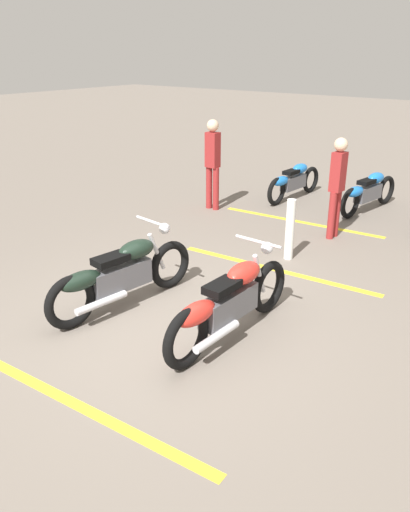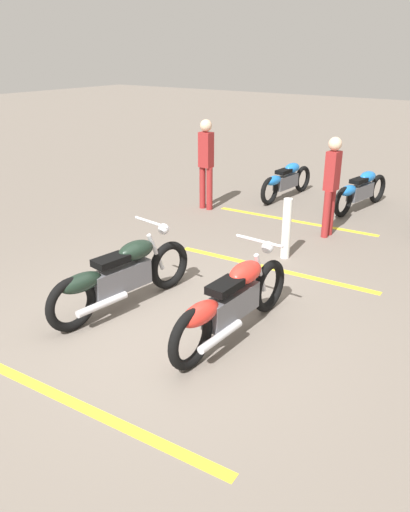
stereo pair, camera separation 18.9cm
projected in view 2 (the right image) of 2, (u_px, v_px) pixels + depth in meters
The scene contains 11 objects.
ground_plane at pixel (167, 327), 6.09m from camera, with size 60.00×60.00×0.00m, color slate.
motorcycle_bright_foreground at pixel (231, 302), 5.69m from camera, with size 2.23×0.62×1.04m.
motorcycle_dark_foreground at pixel (120, 275), 6.34m from camera, with size 2.23×0.62×1.04m.
motorcycle_row_left at pixel (360, 190), 10.29m from camera, with size 2.00×0.44×0.76m.
motorcycle_row_center at pixel (286, 180), 11.08m from camera, with size 1.97×0.32×0.74m.
bystander_near_row at pixel (206, 160), 10.14m from camera, with size 0.23×0.30×1.80m.
bystander_secondary at pixel (331, 182), 8.65m from camera, with size 0.29×0.23×1.73m.
bollard_post at pixel (286, 229), 7.90m from camera, with size 0.14×0.14×0.97m, color white.
parking_stripe_near at pixel (84, 408), 4.72m from camera, with size 3.20×0.12×0.01m, color yellow.
parking_stripe_mid at pixel (273, 269), 7.67m from camera, with size 3.20×0.12×0.01m, color yellow.
parking_stripe_far at pixel (294, 221), 9.77m from camera, with size 3.20×0.12×0.01m, color yellow.
Camera 2 is at (-4.06, -3.45, 3.10)m, focal length 35.74 mm.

